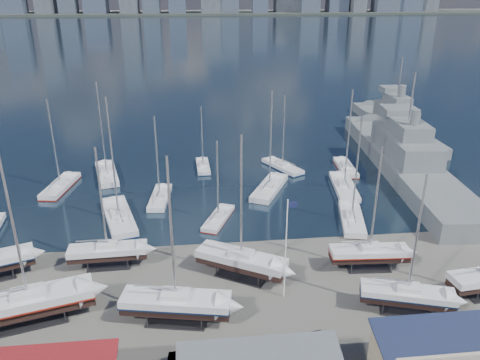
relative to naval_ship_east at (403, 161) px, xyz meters
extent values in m
plane|color=#605E59|center=(-32.00, -32.11, -1.67)|extent=(1400.00, 1400.00, 0.00)
cube|color=#192C39|center=(-32.00, 277.89, -1.82)|extent=(1400.00, 600.00, 0.40)
cube|color=#2D332D|center=(-32.00, 537.89, -0.57)|extent=(1400.00, 80.00, 2.20)
cube|color=#1C2247|center=(-16.00, -48.11, 2.33)|extent=(13.65, 9.45, 1.41)
cube|color=#2D2D33|center=(-52.20, -34.97, -1.59)|extent=(6.92, 4.53, 0.16)
cube|color=black|center=(-52.20, -34.97, -0.01)|extent=(11.90, 5.79, 0.93)
cube|color=silver|center=(-52.20, -34.97, 0.92)|extent=(12.03, 6.25, 0.93)
cube|color=maroon|center=(-52.20, -34.97, 0.49)|extent=(12.15, 6.32, 0.19)
cube|color=silver|center=(-52.20, -34.97, 1.63)|extent=(3.32, 2.66, 0.50)
cylinder|color=#B2B2B7|center=(-52.20, -34.97, 9.20)|extent=(0.22, 0.22, 15.64)
cube|color=#2D2D33|center=(-46.37, -25.97, -1.59)|extent=(4.83, 2.33, 0.16)
cube|color=black|center=(-46.37, -25.97, -0.12)|extent=(8.73, 2.32, 0.69)
cube|color=silver|center=(-46.37, -25.97, 0.57)|extent=(8.74, 2.68, 0.69)
cube|color=silver|center=(-46.37, -25.97, 1.17)|extent=(2.21, 1.52, 0.50)
cylinder|color=#B2B2B7|center=(-46.37, -25.97, 6.77)|extent=(0.22, 0.22, 11.70)
cube|color=#2D2D33|center=(-38.54, -36.37, -1.59)|extent=(6.04, 3.64, 0.16)
cube|color=black|center=(-38.54, -36.37, -0.06)|extent=(10.54, 4.40, 0.82)
cube|color=silver|center=(-38.54, -36.37, 0.76)|extent=(10.62, 4.82, 0.82)
cube|color=#0C1B3C|center=(-38.54, -36.37, 0.38)|extent=(10.73, 4.87, 0.16)
cube|color=silver|center=(-38.54, -36.37, 1.42)|extent=(2.85, 2.19, 0.50)
cylinder|color=#B2B2B7|center=(-38.54, -36.37, 8.09)|extent=(0.22, 0.22, 13.85)
cube|color=#2D2D33|center=(-31.63, -29.64, -1.59)|extent=(6.01, 4.95, 0.16)
cube|color=black|center=(-31.63, -29.64, -0.07)|extent=(9.81, 7.11, 0.80)
cube|color=silver|center=(-31.63, -29.64, 0.73)|extent=(10.02, 7.47, 0.80)
cube|color=silver|center=(-31.63, -29.64, 1.38)|extent=(3.00, 2.71, 0.50)
cylinder|color=#B2B2B7|center=(-31.63, -29.64, 7.86)|extent=(0.22, 0.22, 13.48)
cube|color=#2D2D33|center=(-16.32, -37.39, -1.59)|extent=(5.29, 3.57, 0.16)
cube|color=black|center=(-16.32, -37.39, -0.12)|extent=(9.03, 4.65, 0.70)
cube|color=silver|center=(-16.32, -37.39, 0.59)|extent=(9.14, 5.00, 0.70)
cube|color=#0C1B3C|center=(-16.32, -37.39, 0.26)|extent=(9.23, 5.05, 0.14)
cube|color=silver|center=(-16.32, -37.39, 1.19)|extent=(2.54, 2.07, 0.50)
cylinder|color=#B2B2B7|center=(-16.32, -37.39, 6.88)|extent=(0.22, 0.22, 11.89)
cube|color=#2D2D33|center=(-17.15, -29.53, -1.59)|extent=(4.96, 2.51, 0.16)
cube|color=black|center=(-17.15, -29.53, -0.12)|extent=(8.89, 2.63, 0.70)
cube|color=silver|center=(-17.15, -29.53, 0.58)|extent=(8.91, 3.00, 0.70)
cube|color=maroon|center=(-17.15, -29.53, 0.26)|extent=(9.00, 3.03, 0.14)
cube|color=silver|center=(-17.15, -29.53, 1.18)|extent=(2.28, 1.61, 0.50)
cylinder|color=#B2B2B7|center=(-17.15, -29.53, 6.86)|extent=(0.22, 0.22, 11.85)
cube|color=black|center=(-57.40, -2.27, -1.94)|extent=(4.02, 10.21, 0.80)
cube|color=silver|center=(-57.40, -2.27, -1.14)|extent=(4.43, 10.28, 0.80)
cube|color=maroon|center=(-57.40, -2.27, -1.51)|extent=(4.47, 10.38, 0.16)
cube|color=silver|center=(-57.40, -2.27, -0.50)|extent=(2.07, 2.73, 0.50)
cylinder|color=#B2B2B7|center=(-57.40, -2.27, 5.97)|extent=(0.22, 0.22, 13.43)
cube|color=black|center=(-50.89, 2.15, -1.97)|extent=(5.08, 11.34, 0.88)
cube|color=silver|center=(-50.89, 2.15, -1.09)|extent=(5.53, 11.44, 0.88)
cube|color=silver|center=(-50.89, 2.15, -0.40)|extent=(2.44, 3.11, 0.50)
cylinder|color=#B2B2B7|center=(-50.89, 2.15, 6.79)|extent=(0.22, 0.22, 14.89)
cube|color=black|center=(-46.76, -14.49, -2.00)|extent=(5.91, 12.17, 0.95)
cube|color=silver|center=(-46.76, -14.49, -1.05)|extent=(6.39, 12.31, 0.95)
cube|color=#0C1B3C|center=(-46.76, -14.49, -1.49)|extent=(6.46, 12.43, 0.19)
cube|color=silver|center=(-46.76, -14.49, -0.33)|extent=(2.72, 3.39, 0.50)
cylinder|color=#B2B2B7|center=(-46.76, -14.49, 7.42)|extent=(0.22, 0.22, 16.00)
cube|color=black|center=(-41.51, -8.42, -1.91)|extent=(2.99, 9.11, 0.72)
cube|color=silver|center=(-41.51, -8.42, -1.19)|extent=(3.36, 9.14, 0.72)
cube|color=silver|center=(-41.51, -8.42, -0.58)|extent=(1.71, 2.37, 0.50)
cylinder|color=#B2B2B7|center=(-41.51, -8.42, 5.20)|extent=(0.22, 0.22, 12.07)
cube|color=black|center=(-34.64, 4.33, -1.87)|extent=(2.04, 7.74, 0.62)
cube|color=silver|center=(-34.64, 4.33, -1.25)|extent=(2.36, 7.75, 0.62)
cube|color=#0C1B3C|center=(-34.64, 4.33, -1.53)|extent=(2.39, 7.83, 0.12)
cube|color=silver|center=(-34.64, 4.33, -0.69)|extent=(1.34, 1.96, 0.50)
cylinder|color=#B2B2B7|center=(-34.64, 4.33, 4.25)|extent=(0.22, 0.22, 10.39)
cube|color=black|center=(-33.25, -16.06, -1.87)|extent=(4.77, 8.03, 0.63)
cube|color=silver|center=(-33.25, -16.06, -1.24)|extent=(5.07, 8.15, 0.63)
cube|color=maroon|center=(-33.25, -16.06, -1.53)|extent=(5.12, 8.24, 0.13)
cube|color=silver|center=(-33.25, -16.06, -0.68)|extent=(1.98, 2.33, 0.50)
cylinder|color=#B2B2B7|center=(-33.25, -16.06, 4.41)|extent=(0.22, 0.22, 10.68)
cube|color=black|center=(-24.63, -6.74, -1.97)|extent=(7.18, 10.88, 0.87)
cube|color=silver|center=(-24.63, -6.74, -1.10)|extent=(7.59, 11.09, 0.87)
cube|color=silver|center=(-24.63, -6.74, -0.41)|extent=(2.85, 3.25, 0.50)
cylinder|color=#B2B2B7|center=(-24.63, -6.74, 6.68)|extent=(0.22, 0.22, 14.68)
cube|color=black|center=(-20.75, 2.64, -1.91)|extent=(6.05, 9.04, 0.72)
cube|color=silver|center=(-20.75, 2.64, -1.19)|extent=(6.39, 9.22, 0.72)
cube|color=#0C1B3C|center=(-20.75, 2.64, -1.52)|extent=(6.45, 9.31, 0.14)
cube|color=silver|center=(-20.75, 2.64, -0.57)|extent=(2.39, 2.71, 0.50)
cylinder|color=#B2B2B7|center=(-20.75, 2.64, 5.29)|extent=(0.22, 0.22, 12.23)
cube|color=black|center=(-15.24, -18.21, -1.94)|extent=(4.61, 10.38, 0.81)
cube|color=silver|center=(-15.24, -18.21, -1.14)|extent=(5.02, 10.48, 0.81)
cube|color=silver|center=(-15.24, -18.21, -0.48)|extent=(2.22, 2.84, 0.50)
cylinder|color=#B2B2B7|center=(-15.24, -18.21, 6.08)|extent=(0.22, 0.22, 13.63)
cube|color=black|center=(-12.93, -7.66, -1.97)|extent=(4.08, 11.27, 0.88)
cube|color=silver|center=(-12.93, -7.66, -1.09)|extent=(4.54, 11.34, 0.88)
cube|color=#0C1B3C|center=(-12.93, -7.66, -1.50)|extent=(4.59, 11.45, 0.18)
cube|color=silver|center=(-12.93, -7.66, -0.40)|extent=(2.21, 2.98, 0.50)
cylinder|color=#B2B2B7|center=(-12.93, -7.66, 6.79)|extent=(0.22, 0.22, 14.88)
cube|color=black|center=(-9.88, 0.94, -1.91)|extent=(2.86, 9.17, 0.72)
cube|color=silver|center=(-9.88, 0.94, -1.19)|extent=(3.24, 9.20, 0.72)
cube|color=maroon|center=(-9.88, 0.94, -1.52)|extent=(3.27, 9.29, 0.14)
cube|color=silver|center=(-9.88, 0.94, -0.58)|extent=(1.69, 2.37, 0.50)
cylinder|color=#B2B2B7|center=(-9.88, 0.94, 5.26)|extent=(0.22, 0.22, 12.18)
cube|color=slate|center=(-0.01, -0.07, -1.15)|extent=(12.97, 52.34, 4.66)
cube|color=slate|center=(-0.01, -0.07, 2.98)|extent=(8.26, 18.66, 3.60)
cube|color=slate|center=(-0.01, -0.07, 5.98)|extent=(5.90, 10.77, 2.40)
cube|color=slate|center=(0.47, 5.09, 7.68)|extent=(6.25, 5.69, 1.20)
cylinder|color=#B2B2B7|center=(-0.01, -0.07, 11.18)|extent=(0.30, 0.30, 8.00)
cube|color=slate|center=(8.17, 22.86, -1.27)|extent=(6.66, 38.75, 3.48)
cube|color=slate|center=(8.17, 22.86, 2.27)|extent=(5.11, 13.60, 3.60)
cube|color=slate|center=(8.17, 22.86, 5.27)|extent=(3.81, 7.78, 2.40)
cube|color=slate|center=(8.22, 26.72, 6.97)|extent=(4.38, 3.92, 1.20)
cylinder|color=#B2B2B7|center=(8.17, 22.86, 10.47)|extent=(0.30, 0.30, 8.00)
imported|color=gray|center=(-30.27, -43.00, -0.98)|extent=(3.02, 5.25, 1.38)
cylinder|color=white|center=(-27.66, -33.72, 3.83)|extent=(0.12, 0.12, 11.01)
cube|color=#151B42|center=(-27.20, -33.72, 8.79)|extent=(0.92, 0.05, 0.64)
camera|label=1|loc=(-36.46, -72.98, 27.73)|focal=35.00mm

